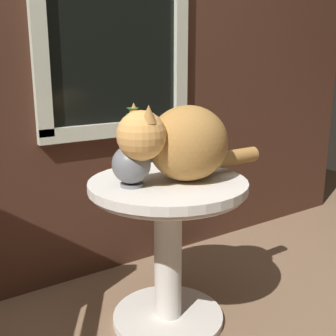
{
  "coord_description": "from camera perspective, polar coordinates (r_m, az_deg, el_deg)",
  "views": [
    {
      "loc": [
        -0.72,
        -1.09,
        1.07
      ],
      "look_at": [
        0.17,
        0.22,
        0.67
      ],
      "focal_mm": 44.95,
      "sensor_mm": 36.0,
      "label": 1
    }
  ],
  "objects": [
    {
      "name": "pewter_vase_with_ivy",
      "position": [
        1.55,
        -5.0,
        1.03
      ],
      "size": [
        0.14,
        0.14,
        0.29
      ],
      "color": "slate",
      "rests_on": "wicker_side_table"
    },
    {
      "name": "back_wall",
      "position": [
        2.03,
        -14.02,
        20.29
      ],
      "size": [
        4.0,
        0.07,
        2.6
      ],
      "color": "#47281C",
      "rests_on": "ground_plane"
    },
    {
      "name": "wicker_side_table",
      "position": [
        1.7,
        -0.0,
        -7.79
      ],
      "size": [
        0.63,
        0.63,
        0.62
      ],
      "color": "silver",
      "rests_on": "ground_plane"
    },
    {
      "name": "cat",
      "position": [
        1.6,
        1.9,
        3.5
      ],
      "size": [
        0.67,
        0.3,
        0.31
      ],
      "color": "#AD7A3D",
      "rests_on": "wicker_side_table"
    }
  ]
}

